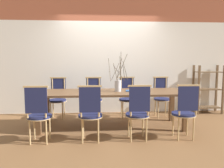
% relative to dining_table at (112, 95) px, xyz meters
% --- Properties ---
extents(ground_plane, '(16.00, 16.00, 0.00)m').
position_rel_dining_table_xyz_m(ground_plane, '(0.00, 0.00, -0.65)').
color(ground_plane, brown).
extents(wall_rear, '(12.00, 0.06, 3.20)m').
position_rel_dining_table_xyz_m(wall_rear, '(0.00, 1.31, 0.95)').
color(wall_rear, white).
rests_on(wall_rear, ground_plane).
extents(dining_table, '(2.96, 0.96, 0.74)m').
position_rel_dining_table_xyz_m(dining_table, '(0.00, 0.00, 0.00)').
color(dining_table, brown).
rests_on(dining_table, ground_plane).
extents(chair_near_leftend, '(0.43, 0.43, 0.96)m').
position_rel_dining_table_xyz_m(chair_near_leftend, '(-1.25, -0.78, -0.15)').
color(chair_near_leftend, '#1E234C').
rests_on(chair_near_leftend, ground_plane).
extents(chair_near_left, '(0.43, 0.43, 0.96)m').
position_rel_dining_table_xyz_m(chair_near_left, '(-0.42, -0.78, -0.15)').
color(chair_near_left, '#1E234C').
rests_on(chair_near_left, ground_plane).
extents(chair_near_center, '(0.43, 0.43, 0.96)m').
position_rel_dining_table_xyz_m(chair_near_center, '(0.38, -0.78, -0.15)').
color(chair_near_center, '#1E234C').
rests_on(chair_near_center, ground_plane).
extents(chair_near_right, '(0.43, 0.43, 0.96)m').
position_rel_dining_table_xyz_m(chair_near_right, '(1.19, -0.78, -0.15)').
color(chair_near_right, '#1E234C').
rests_on(chair_near_right, ground_plane).
extents(chair_far_leftend, '(0.43, 0.43, 0.96)m').
position_rel_dining_table_xyz_m(chair_far_leftend, '(-1.22, 0.78, -0.15)').
color(chair_far_leftend, '#1E234C').
rests_on(chair_far_leftend, ground_plane).
extents(chair_far_left, '(0.43, 0.43, 0.96)m').
position_rel_dining_table_xyz_m(chair_far_left, '(-0.39, 0.78, -0.15)').
color(chair_far_left, '#1E234C').
rests_on(chair_far_left, ground_plane).
extents(chair_far_center, '(0.43, 0.43, 0.96)m').
position_rel_dining_table_xyz_m(chair_far_center, '(0.42, 0.78, -0.15)').
color(chair_far_center, '#1E234C').
rests_on(chair_far_center, ground_plane).
extents(chair_far_right, '(0.43, 0.43, 0.96)m').
position_rel_dining_table_xyz_m(chair_far_right, '(1.26, 0.78, -0.15)').
color(chair_far_right, '#1E234C').
rests_on(chair_far_right, ground_plane).
extents(vase_centerpiece, '(0.40, 0.40, 0.79)m').
position_rel_dining_table_xyz_m(vase_centerpiece, '(0.12, -0.00, 0.22)').
color(vase_centerpiece, silver).
rests_on(vase_centerpiece, dining_table).
extents(book_stack, '(0.26, 0.23, 0.02)m').
position_rel_dining_table_xyz_m(book_stack, '(0.40, 0.01, 0.09)').
color(book_stack, '#234C8C').
rests_on(book_stack, dining_table).
extents(shelving_rack, '(0.68, 0.36, 1.23)m').
position_rel_dining_table_xyz_m(shelving_rack, '(2.56, 1.06, -0.04)').
color(shelving_rack, brown).
rests_on(shelving_rack, ground_plane).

